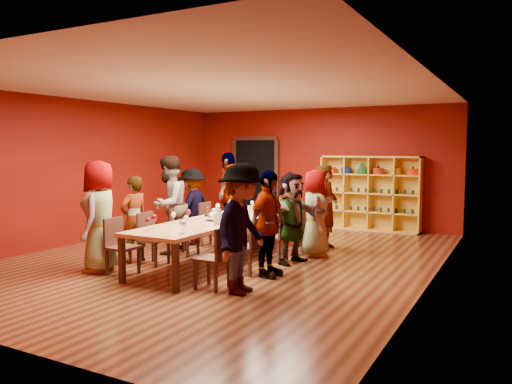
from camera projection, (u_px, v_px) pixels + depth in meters
room_shell at (227, 175)px, 8.89m from camera, size 7.10×9.10×3.04m
tasting_table at (228, 220)px, 8.95m from camera, size 1.10×4.50×0.75m
doorway at (256, 180)px, 13.66m from camera, size 1.40×0.17×2.30m
shelving_unit at (370, 190)px, 12.06m from camera, size 2.40×0.40×1.80m
chair_person_left_0 at (119, 243)px, 7.83m from camera, size 0.42×0.42×0.89m
person_left_0 at (100, 216)px, 7.98m from camera, size 0.79×0.99×1.79m
chair_person_left_1 at (150, 236)px, 8.49m from camera, size 0.42×0.42×0.89m
person_left_1 at (134, 219)px, 8.64m from camera, size 0.48×0.60×1.50m
chair_person_left_2 at (182, 228)px, 9.27m from camera, size 0.42×0.42×0.89m
person_left_2 at (169, 205)px, 9.37m from camera, size 0.62×0.96×1.84m
chair_person_left_3 at (210, 222)px, 10.09m from camera, size 0.42×0.42×0.89m
person_left_3 at (192, 207)px, 10.26m from camera, size 0.46×1.03×1.57m
chair_person_left_4 at (240, 215)px, 11.15m from camera, size 0.42×0.42×0.89m
person_left_4 at (229, 194)px, 11.24m from camera, size 0.70×1.18×1.89m
chair_person_right_0 at (217, 254)px, 6.99m from camera, size 0.42×0.42×0.89m
person_right_0 at (242, 229)px, 6.76m from camera, size 0.56×1.18×1.78m
chair_person_right_1 at (250, 243)px, 7.83m from camera, size 0.42×0.42×0.89m
person_right_1 at (268, 224)px, 7.66m from camera, size 0.48×0.98×1.64m
chair_person_right_2 at (278, 233)px, 8.72m from camera, size 0.42×0.42×0.89m
person_right_2 at (292, 218)px, 8.57m from camera, size 0.80×1.52×1.58m
chair_person_right_3 at (295, 228)px, 9.36m from camera, size 0.42×0.42×0.89m
person_right_3 at (316, 213)px, 9.14m from camera, size 0.68×0.88×1.59m
chair_person_right_4 at (310, 222)px, 10.01m from camera, size 0.42×0.42×0.89m
person_right_4 at (327, 207)px, 9.81m from camera, size 0.48×0.63×1.66m
wine_glass_0 at (270, 204)px, 9.69m from camera, size 0.08×0.08×0.20m
wine_glass_1 at (214, 216)px, 8.03m from camera, size 0.08×0.08×0.20m
wine_glass_2 at (183, 224)px, 7.17m from camera, size 0.08×0.08×0.20m
wine_glass_3 at (188, 212)px, 8.37m from camera, size 0.09×0.09×0.21m
wine_glass_4 at (174, 215)px, 8.17m from camera, size 0.08×0.08×0.19m
wine_glass_5 at (261, 199)px, 10.74m from camera, size 0.08×0.08×0.20m
wine_glass_6 at (242, 209)px, 8.78m from camera, size 0.09×0.09×0.21m
wine_glass_7 at (238, 203)px, 9.84m from camera, size 0.08×0.08×0.21m
wine_glass_8 at (239, 203)px, 9.95m from camera, size 0.08×0.08×0.19m
wine_glass_9 at (218, 207)px, 9.24m from camera, size 0.09×0.09×0.21m
wine_glass_10 at (186, 219)px, 7.77m from camera, size 0.08×0.08×0.19m
wine_glass_11 at (244, 210)px, 8.74m from camera, size 0.09×0.09×0.22m
wine_glass_12 at (263, 205)px, 9.58m from camera, size 0.08×0.08×0.19m
wine_glass_13 at (154, 218)px, 7.63m from camera, size 0.09×0.09×0.22m
wine_glass_14 at (284, 201)px, 10.38m from camera, size 0.07×0.07×0.18m
wine_glass_15 at (246, 207)px, 9.25m from camera, size 0.08×0.08×0.19m
wine_glass_16 at (214, 216)px, 7.98m from camera, size 0.08×0.08×0.21m
wine_glass_17 at (252, 203)px, 10.07m from camera, size 0.07×0.07×0.18m
wine_glass_18 at (286, 202)px, 10.31m from camera, size 0.07×0.07×0.18m
wine_glass_19 at (259, 200)px, 10.57m from camera, size 0.08×0.08×0.19m
wine_glass_20 at (182, 223)px, 7.24m from camera, size 0.08×0.08×0.19m
wine_glass_21 at (208, 209)px, 9.02m from camera, size 0.07×0.07×0.18m
wine_glass_22 at (148, 221)px, 7.48m from camera, size 0.08×0.08×0.19m
wine_glass_23 at (214, 211)px, 8.65m from camera, size 0.08×0.08×0.19m
spittoon_bowl at (214, 216)px, 8.51m from camera, size 0.34×0.34×0.19m
carafe_a at (231, 208)px, 9.37m from camera, size 0.11×0.11×0.26m
carafe_b at (218, 216)px, 8.11m from camera, size 0.13×0.13×0.29m
wine_bottle at (281, 202)px, 10.51m from camera, size 0.08×0.08×0.28m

